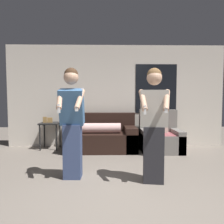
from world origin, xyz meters
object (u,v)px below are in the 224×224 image
(person_left, at_px, (72,121))
(person_right, at_px, (154,124))
(couch, at_px, (101,137))
(side_table, at_px, (50,127))
(armchair, at_px, (160,138))

(person_left, bearing_deg, person_right, -8.08)
(couch, height_order, side_table, couch)
(side_table, height_order, person_right, person_right)
(couch, relative_size, person_left, 0.97)
(side_table, distance_m, person_right, 3.17)
(armchair, bearing_deg, person_right, -106.56)
(couch, relative_size, person_right, 0.98)
(couch, distance_m, side_table, 1.35)
(armchair, xyz_separation_m, person_left, (-1.88, -1.82, 0.61))
(person_right, bearing_deg, armchair, 73.44)
(person_right, bearing_deg, side_table, 133.97)
(armchair, bearing_deg, side_table, 174.64)
(couch, xyz_separation_m, side_table, (-1.32, 0.19, 0.24))
(person_left, bearing_deg, side_table, 113.45)
(armchair, relative_size, person_left, 0.56)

